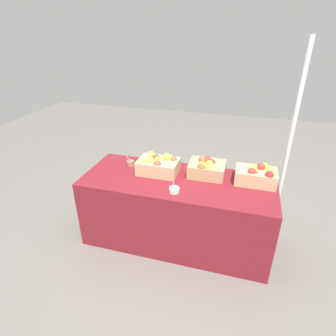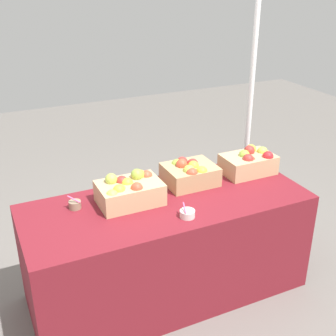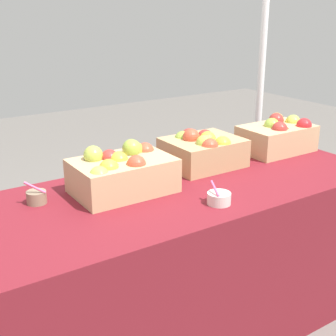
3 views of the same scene
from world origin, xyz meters
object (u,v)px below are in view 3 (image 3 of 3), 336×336
Objects in this scene: sample_bowl_near at (36,197)px; sample_bowl_mid at (219,198)px; apple_crate_right at (122,172)px; apple_crate_left at (278,136)px; apple_crate_middle at (203,149)px; tent_pole at (261,84)px.

sample_bowl_near is 0.72m from sample_bowl_mid.
apple_crate_left is at bearing 3.47° from apple_crate_right.
tent_pole reaches higher than apple_crate_middle.
apple_crate_middle is 0.87× the size of apple_crate_right.
sample_bowl_near reaches higher than sample_bowl_mid.
sample_bowl_near is 1.69m from tent_pole.
apple_crate_right is 0.36m from sample_bowl_near.
apple_crate_right is 4.31× the size of sample_bowl_mid.
apple_crate_right is at bearing -176.53° from apple_crate_left.
sample_bowl_mid is at bearing -119.26° from apple_crate_middle.
apple_crate_right is at bearing 128.84° from sample_bowl_mid.
apple_crate_left is at bearing -123.22° from tent_pole.
apple_crate_left is 4.02× the size of sample_bowl_mid.
apple_crate_middle is at bearing 60.74° from sample_bowl_mid.
apple_crate_left is 0.58m from tent_pole.
tent_pole is (0.79, 0.43, 0.19)m from apple_crate_middle.
apple_crate_middle is 3.54× the size of sample_bowl_near.
sample_bowl_near is at bearing 179.09° from apple_crate_left.
apple_crate_right is (-0.97, -0.06, 0.00)m from apple_crate_left.
apple_crate_middle is at bearing 9.89° from apple_crate_right.
sample_bowl_mid is 0.05× the size of tent_pole.
apple_crate_middle is 0.83m from sample_bowl_near.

